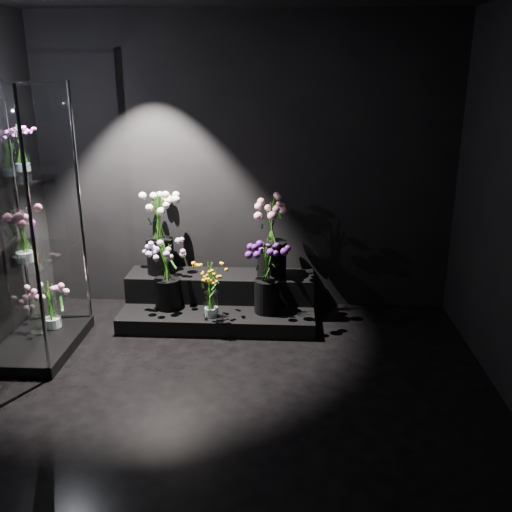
{
  "coord_description": "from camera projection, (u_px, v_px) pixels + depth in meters",
  "views": [
    {
      "loc": [
        0.41,
        -3.42,
        2.28
      ],
      "look_at": [
        0.15,
        1.2,
        0.77
      ],
      "focal_mm": 40.0,
      "sensor_mm": 36.0,
      "label": 1
    }
  ],
  "objects": [
    {
      "name": "bouquet_case_magenta",
      "position": [
        21.0,
        147.0,
        4.51
      ],
      "size": [
        0.26,
        0.26,
        0.38
      ],
      "rotation": [
        0.0,
        0.0,
        -0.23
      ],
      "color": "white",
      "rests_on": "display_case"
    },
    {
      "name": "bouquet_pink_roses",
      "position": [
        272.0,
        234.0,
        5.33
      ],
      "size": [
        0.38,
        0.38,
        0.77
      ],
      "rotation": [
        0.0,
        0.0,
        0.11
      ],
      "color": "black",
      "rests_on": "display_riser"
    },
    {
      "name": "bouquet_lilac",
      "position": [
        167.0,
        270.0,
        5.25
      ],
      "size": [
        0.38,
        0.38,
        0.66
      ],
      "rotation": [
        0.0,
        0.0,
        0.11
      ],
      "color": "black",
      "rests_on": "display_riser"
    },
    {
      "name": "bouquet_cream_roses",
      "position": [
        159.0,
        228.0,
        5.42
      ],
      "size": [
        0.42,
        0.42,
        0.77
      ],
      "rotation": [
        0.0,
        0.0,
        0.09
      ],
      "color": "black",
      "rests_on": "display_riser"
    },
    {
      "name": "bouquet_purple",
      "position": [
        267.0,
        273.0,
        5.15
      ],
      "size": [
        0.44,
        0.44,
        0.66
      ],
      "rotation": [
        0.0,
        0.0,
        -0.42
      ],
      "color": "black",
      "rests_on": "display_riser"
    },
    {
      "name": "wall_front",
      "position": [
        143.0,
        391.0,
        1.64
      ],
      "size": [
        4.0,
        0.0,
        4.0
      ],
      "primitive_type": "plane",
      "rotation": [
        -1.57,
        0.0,
        0.0
      ],
      "color": "black",
      "rests_on": "floor"
    },
    {
      "name": "floor",
      "position": [
        225.0,
        413.0,
        3.97
      ],
      "size": [
        4.0,
        4.0,
        0.0
      ],
      "primitive_type": "plane",
      "color": "black",
      "rests_on": "ground"
    },
    {
      "name": "bouquet_orange_bells",
      "position": [
        211.0,
        290.0,
        5.1
      ],
      "size": [
        0.27,
        0.27,
        0.5
      ],
      "rotation": [
        0.0,
        0.0,
        -0.11
      ],
      "color": "white",
      "rests_on": "display_riser"
    },
    {
      "name": "bouquet_case_base_pink",
      "position": [
        51.0,
        303.0,
        5.0
      ],
      "size": [
        0.42,
        0.42,
        0.42
      ],
      "rotation": [
        0.0,
        0.0,
        -0.31
      ],
      "color": "white",
      "rests_on": "display_case"
    },
    {
      "name": "wall_back",
      "position": [
        245.0,
        167.0,
        5.44
      ],
      "size": [
        4.0,
        0.0,
        4.0
      ],
      "primitive_type": "plane",
      "rotation": [
        1.57,
        0.0,
        0.0
      ],
      "color": "black",
      "rests_on": "floor"
    },
    {
      "name": "display_riser",
      "position": [
        220.0,
        300.0,
        5.49
      ],
      "size": [
        1.8,
        0.8,
        0.4
      ],
      "color": "black",
      "rests_on": "floor"
    },
    {
      "name": "display_case",
      "position": [
        25.0,
        225.0,
        4.55
      ],
      "size": [
        0.6,
        1.0,
        2.2
      ],
      "color": "black",
      "rests_on": "floor"
    },
    {
      "name": "bouquet_case_pink",
      "position": [
        22.0,
        234.0,
        4.37
      ],
      "size": [
        0.35,
        0.35,
        0.43
      ],
      "rotation": [
        0.0,
        0.0,
        -0.13
      ],
      "color": "white",
      "rests_on": "display_case"
    }
  ]
}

